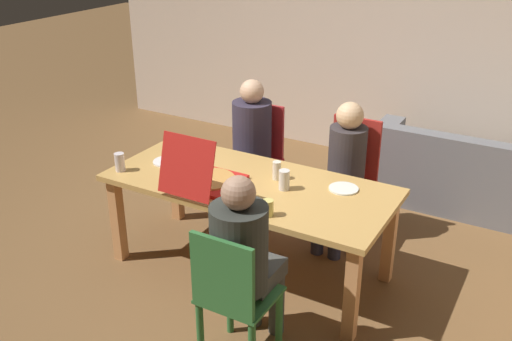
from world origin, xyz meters
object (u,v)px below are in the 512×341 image
person_1 (343,164)px  drinking_glass_0 (120,162)px  person_0 (249,138)px  person_2 (244,253)px  drinking_glass_3 (277,170)px  pizza_box_0 (206,178)px  drinking_glass_1 (284,180)px  plate_0 (167,161)px  chair_1 (349,176)px  dining_table (249,193)px  chair_0 (257,153)px  drinking_glass_2 (268,208)px  plate_1 (344,189)px  couch (460,176)px  chair_2 (232,297)px

person_1 → drinking_glass_0: person_1 is taller
person_0 → person_2: person_2 is taller
drinking_glass_3 → pizza_box_0: bearing=-138.2°
person_2 → drinking_glass_3: person_2 is taller
drinking_glass_1 → drinking_glass_0: bearing=-164.9°
person_0 → drinking_glass_1: size_ratio=8.48×
drinking_glass_1 → drinking_glass_3: 0.17m
person_0 → plate_0: 0.82m
person_2 → plate_0: (-1.15, 0.78, 0.03)m
chair_1 → dining_table: bearing=-116.0°
chair_0 → person_1: person_1 is taller
chair_1 → drinking_glass_1: (-0.16, -0.86, 0.28)m
person_1 → drinking_glass_2: bearing=-94.2°
person_1 → drinking_glass_0: bearing=-143.0°
plate_1 → drinking_glass_3: (-0.48, -0.08, 0.06)m
couch → dining_table: bearing=-121.3°
chair_0 → plate_0: 0.99m
drinking_glass_0 → drinking_glass_1: size_ratio=0.97×
dining_table → drinking_glass_0: bearing=-161.9°
plate_0 → drinking_glass_3: (0.86, 0.15, 0.06)m
person_0 → person_2: 1.79m
chair_1 → drinking_glass_0: size_ratio=7.10×
chair_1 → drinking_glass_1: 0.92m
chair_0 → person_1: size_ratio=0.81×
pizza_box_0 → plate_1: size_ratio=2.57×
chair_2 → pizza_box_0: size_ratio=1.74×
plate_1 → drinking_glass_0: drinking_glass_0 is taller
person_2 → couch: size_ratio=0.71×
plate_1 → drinking_glass_2: size_ratio=1.89×
drinking_glass_0 → drinking_glass_2: bearing=-2.8°
chair_1 → person_1: size_ratio=0.84×
plate_1 → dining_table: bearing=-160.6°
person_2 → drinking_glass_1: bearing=101.3°
plate_0 → drinking_glass_1: size_ratio=1.52×
dining_table → pizza_box_0: pizza_box_0 is taller
chair_0 → drinking_glass_0: bearing=-111.0°
drinking_glass_2 → plate_1: bearing=64.7°
person_2 → plate_0: size_ratio=5.60×
couch → drinking_glass_3: bearing=-119.8°
person_0 → couch: (1.59, 1.09, -0.43)m
chair_1 → chair_2: size_ratio=1.07×
chair_1 → drinking_glass_0: 1.81m
pizza_box_0 → plate_1: (0.86, 0.42, -0.05)m
pizza_box_0 → couch: bearing=56.5°
person_0 → plate_0: person_0 is taller
person_0 → couch: 1.97m
chair_0 → plate_1: 1.30m
pizza_box_0 → drinking_glass_1: 0.55m
pizza_box_0 → plate_0: pizza_box_0 is taller
person_0 → drinking_glass_2: bearing=-54.7°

